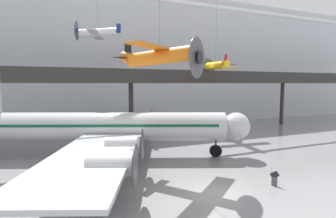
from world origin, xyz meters
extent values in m
plane|color=gray|center=(0.00, 0.00, 0.00)|extent=(260.00, 260.00, 0.00)
cube|color=silver|center=(0.00, 32.09, 12.42)|extent=(140.00, 3.00, 24.85)
cube|color=#2D2B28|center=(0.00, 21.88, 8.47)|extent=(110.00, 3.20, 0.90)
cube|color=#2D2B28|center=(0.00, 20.34, 9.47)|extent=(110.00, 0.12, 1.10)
cylinder|color=#2D2B28|center=(0.00, 22.84, 4.01)|extent=(0.70, 0.70, 8.02)
cylinder|color=#2D2B28|center=(30.25, 22.84, 4.01)|extent=(0.70, 0.70, 8.02)
cylinder|color=silver|center=(-5.36, 12.30, 3.38)|extent=(24.38, 12.14, 3.02)
sphere|color=silver|center=(7.46, 7.15, 3.38)|extent=(2.96, 2.96, 2.96)
cube|color=#0F4C33|center=(-5.36, 12.30, 3.68)|extent=(22.78, 11.54, 0.27)
cube|color=silver|center=(-1.00, 20.81, 2.70)|extent=(11.38, 17.04, 0.28)
cube|color=silver|center=(-8.09, 3.13, 2.70)|extent=(11.38, 17.04, 0.28)
cylinder|color=silver|center=(-0.69, 16.89, 2.75)|extent=(3.24, 2.43, 1.45)
cylinder|color=#4C4C51|center=(0.80, 16.29, 2.75)|extent=(1.08, 2.58, 2.76)
cylinder|color=silver|center=(1.34, 21.95, 2.75)|extent=(3.24, 2.43, 1.45)
cylinder|color=#4C4C51|center=(2.83, 21.35, 2.75)|extent=(1.08, 2.58, 2.76)
cylinder|color=silver|center=(-5.16, 5.75, 2.75)|extent=(3.24, 2.43, 1.45)
cylinder|color=#4C4C51|center=(-3.67, 5.16, 2.75)|extent=(1.08, 2.58, 2.76)
cylinder|color=silver|center=(-7.19, 0.70, 2.75)|extent=(3.24, 2.43, 1.45)
cylinder|color=#4C4C51|center=(-5.70, 0.10, 2.75)|extent=(1.08, 2.58, 2.76)
cylinder|color=#4C4C51|center=(5.46, 7.96, 1.26)|extent=(0.20, 0.20, 1.21)
cylinder|color=black|center=(5.46, 7.96, 0.65)|extent=(1.35, 0.84, 1.30)
cylinder|color=#4C4C51|center=(-4.19, 14.43, 1.26)|extent=(0.20, 0.20, 1.21)
cylinder|color=black|center=(-4.19, 14.43, 0.65)|extent=(1.35, 0.84, 1.30)
cylinder|color=#4C4C51|center=(-5.99, 9.94, 1.26)|extent=(0.20, 0.20, 1.21)
cylinder|color=black|center=(-5.99, 9.94, 0.65)|extent=(1.35, 0.84, 1.30)
cylinder|color=orange|center=(-1.52, 6.59, 10.33)|extent=(5.13, 5.86, 1.74)
cone|color=black|center=(0.60, 3.99, 10.11)|extent=(1.60, 1.58, 1.20)
cylinder|color=#4C4C51|center=(0.75, 3.81, 10.10)|extent=(2.70, 2.22, 3.45)
cone|color=orange|center=(-3.50, 9.01, 10.53)|extent=(2.01, 2.10, 1.24)
cube|color=orange|center=(-1.28, 6.29, 10.96)|extent=(8.49, 7.35, 0.10)
cube|color=black|center=(-3.75, 9.32, 11.13)|extent=(0.54, 0.64, 1.59)
cube|color=black|center=(-3.75, 9.32, 10.33)|extent=(3.17, 2.79, 0.06)
cylinder|color=slate|center=(-1.52, 6.59, 15.27)|extent=(0.04, 0.04, 8.54)
cylinder|color=silver|center=(-4.68, 22.36, 15.01)|extent=(5.30, 2.44, 1.47)
cone|color=navy|center=(-7.28, 23.09, 15.23)|extent=(1.08, 1.15, 0.96)
cylinder|color=#4C4C51|center=(-7.46, 23.14, 15.24)|extent=(0.79, 2.68, 2.77)
cone|color=silver|center=(-2.27, 21.68, 14.82)|extent=(1.64, 1.26, 1.01)
cube|color=silver|center=(-4.99, 22.44, 14.69)|extent=(3.32, 7.82, 0.10)
cube|color=navy|center=(-1.97, 21.59, 15.65)|extent=(0.62, 0.23, 1.28)
cube|color=navy|center=(-1.97, 21.59, 15.01)|extent=(1.36, 2.84, 0.06)
cylinder|color=slate|center=(-4.68, 22.36, 17.63)|extent=(0.04, 0.04, 4.17)
cylinder|color=yellow|center=(11.51, 17.65, 10.59)|extent=(1.60, 5.46, 1.28)
cone|color=red|center=(11.77, 20.45, 10.50)|extent=(1.08, 0.98, 1.00)
cylinder|color=#4C4C51|center=(11.79, 20.64, 10.49)|extent=(2.87, 0.31, 2.88)
cone|color=yellow|center=(11.27, 15.06, 10.67)|extent=(1.07, 1.55, 0.99)
cube|color=yellow|center=(11.54, 17.98, 10.26)|extent=(8.17, 2.05, 0.10)
cube|color=red|center=(11.24, 14.73, 11.25)|extent=(0.12, 0.65, 1.33)
cube|color=red|center=(11.24, 14.73, 10.59)|extent=(2.93, 0.92, 0.06)
cylinder|color=slate|center=(11.51, 17.65, 15.35)|extent=(0.04, 0.04, 8.41)
cylinder|color=#B2B5BA|center=(5.99, 0.38, 0.02)|extent=(0.36, 0.36, 0.04)
cylinder|color=#B2B5BA|center=(5.99, 0.38, 0.52)|extent=(0.07, 0.07, 0.95)
sphere|color=#B2B5BA|center=(5.99, 0.38, 1.03)|extent=(0.10, 0.10, 0.10)
cube|color=#4C4C51|center=(5.21, -0.71, 0.35)|extent=(0.32, 0.43, 0.70)
cube|color=#232326|center=(5.21, -0.71, 0.88)|extent=(0.37, 0.72, 0.73)
camera|label=1|loc=(-10.04, -15.73, 7.94)|focal=28.00mm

